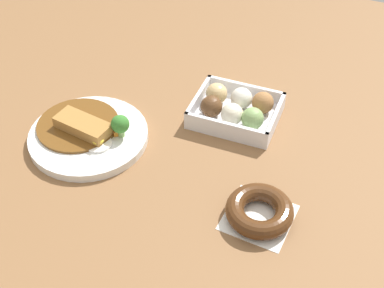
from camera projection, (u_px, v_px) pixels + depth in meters
ground_plane at (164, 148)px, 1.08m from camera, size 1.60×1.60×0.00m
curry_plate at (88, 134)px, 1.09m from camera, size 0.25×0.25×0.07m
donut_box at (236, 109)px, 1.13m from camera, size 0.18×0.15×0.06m
chocolate_ring_donut at (259, 211)px, 0.94m from camera, size 0.13×0.13×0.04m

